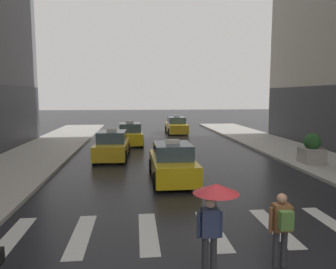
# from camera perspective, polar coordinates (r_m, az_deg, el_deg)

# --- Properties ---
(crosswalk_markings) EXTENTS (11.30, 2.80, 0.01)m
(crosswalk_markings) POSITION_cam_1_polar(r_m,az_deg,el_deg) (9.54, 7.82, -16.20)
(crosswalk_markings) COLOR silver
(crosswalk_markings) RESTS_ON ground
(taxi_lead) EXTENTS (1.97, 4.56, 1.80)m
(taxi_lead) POSITION_cam_1_polar(r_m,az_deg,el_deg) (14.56, 0.78, -5.05)
(taxi_lead) COLOR yellow
(taxi_lead) RESTS_ON ground
(taxi_second) EXTENTS (2.07, 4.60, 1.80)m
(taxi_second) POSITION_cam_1_polar(r_m,az_deg,el_deg) (19.74, -9.76, -1.99)
(taxi_second) COLOR gold
(taxi_second) RESTS_ON ground
(taxi_third) EXTENTS (2.10, 4.62, 1.80)m
(taxi_third) POSITION_cam_1_polar(r_m,az_deg,el_deg) (25.24, -6.72, -0.02)
(taxi_third) COLOR yellow
(taxi_third) RESTS_ON ground
(taxi_fourth) EXTENTS (1.96, 4.55, 1.80)m
(taxi_fourth) POSITION_cam_1_polar(r_m,az_deg,el_deg) (32.11, 1.47, 1.50)
(taxi_fourth) COLOR gold
(taxi_fourth) RESTS_ON ground
(pedestrian_with_umbrella) EXTENTS (0.96, 0.96, 1.94)m
(pedestrian_with_umbrella) POSITION_cam_1_polar(r_m,az_deg,el_deg) (6.89, 8.05, -11.98)
(pedestrian_with_umbrella) COLOR #333338
(pedestrian_with_umbrella) RESTS_ON ground
(pedestrian_with_backpack) EXTENTS (0.55, 0.43, 1.65)m
(pedestrian_with_backpack) POSITION_cam_1_polar(r_m,az_deg,el_deg) (7.64, 19.35, -14.72)
(pedestrian_with_backpack) COLOR #333338
(pedestrian_with_backpack) RESTS_ON ground
(planter_mid_block) EXTENTS (1.10, 1.10, 1.60)m
(planter_mid_block) POSITION_cam_1_polar(r_m,az_deg,el_deg) (18.88, 23.98, -2.44)
(planter_mid_block) COLOR #A8A399
(planter_mid_block) RESTS_ON curb_right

